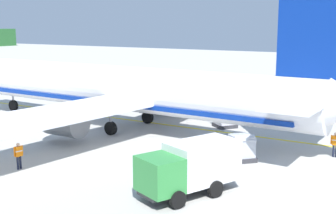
{
  "coord_description": "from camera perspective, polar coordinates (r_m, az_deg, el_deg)",
  "views": [
    {
      "loc": [
        -18.59,
        -6.06,
        9.02
      ],
      "look_at": [
        13.01,
        12.77,
        2.21
      ],
      "focal_mm": 48.92,
      "sensor_mm": 36.0,
      "label": 1
    }
  ],
  "objects": [
    {
      "name": "airliner_foreground",
      "position": [
        39.53,
        -5.87,
        2.24
      ],
      "size": [
        34.68,
        41.69,
        11.9
      ],
      "color": "white",
      "rests_on": "ground"
    },
    {
      "name": "service_truck_baggage",
      "position": [
        24.33,
        2.79,
        -7.41
      ],
      "size": [
        6.0,
        4.21,
        2.79
      ],
      "color": "#338C3F",
      "rests_on": "ground"
    },
    {
      "name": "cargo_container_near",
      "position": [
        40.19,
        7.15,
        -1.1
      ],
      "size": [
        2.38,
        2.38,
        2.11
      ],
      "color": "#333338",
      "rests_on": "ground"
    },
    {
      "name": "cargo_container_mid",
      "position": [
        30.71,
        9.18,
        -5.06
      ],
      "size": [
        2.27,
        2.27,
        1.82
      ],
      "color": "#333338",
      "rests_on": "ground"
    },
    {
      "name": "crew_marshaller",
      "position": [
        33.04,
        20.12,
        -4.19
      ],
      "size": [
        0.28,
        0.63,
        1.72
      ],
      "color": "#191E33",
      "rests_on": "ground"
    },
    {
      "name": "crew_loader_left",
      "position": [
        30.02,
        -18.13,
        -5.55
      ],
      "size": [
        0.62,
        0.32,
        1.69
      ],
      "color": "#191E33",
      "rests_on": "ground"
    },
    {
      "name": "apron_guide_line",
      "position": [
        40.19,
        1.79,
        -2.48
      ],
      "size": [
        0.3,
        60.0,
        0.01
      ],
      "primitive_type": "cube",
      "color": "yellow",
      "rests_on": "ground"
    }
  ]
}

